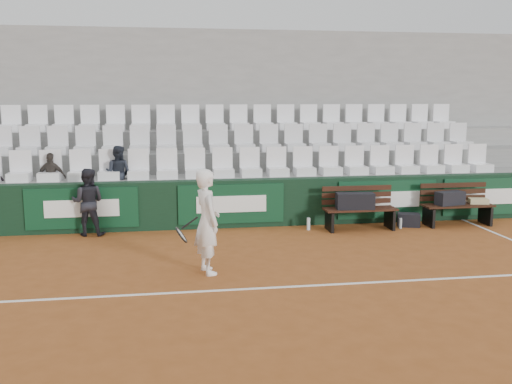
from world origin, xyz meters
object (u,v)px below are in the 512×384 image
(sports_bag_left, at_px, (355,201))
(bench_right, at_px, (457,215))
(water_bottle_near, at_px, (308,224))
(tennis_player, at_px, (207,222))
(water_bottle_far, at_px, (400,223))
(spectator_c, at_px, (117,152))
(spectator_b, at_px, (50,156))
(sports_bag_right, at_px, (450,198))
(sports_bag_ground, at_px, (409,220))
(ball_kid, at_px, (88,202))
(bench_left, at_px, (360,219))

(sports_bag_left, bearing_deg, bench_right, 2.61)
(water_bottle_near, xyz_separation_m, tennis_player, (-2.26, -2.56, 0.69))
(sports_bag_left, height_order, water_bottle_far, sports_bag_left)
(tennis_player, height_order, spectator_c, spectator_c)
(spectator_b, bearing_deg, tennis_player, 140.18)
(bench_right, height_order, water_bottle_near, bench_right)
(sports_bag_right, distance_m, water_bottle_near, 3.10)
(bench_right, xyz_separation_m, water_bottle_near, (-3.25, 0.06, -0.10))
(water_bottle_far, relative_size, spectator_b, 0.22)
(bench_right, relative_size, spectator_b, 1.46)
(bench_right, distance_m, spectator_b, 8.65)
(water_bottle_near, bearing_deg, sports_bag_ground, -0.19)
(sports_bag_left, relative_size, water_bottle_far, 3.46)
(water_bottle_far, distance_m, ball_kid, 6.38)
(water_bottle_far, bearing_deg, bench_right, 4.76)
(bench_right, relative_size, sports_bag_ground, 3.28)
(sports_bag_ground, height_order, spectator_c, spectator_c)
(bench_right, xyz_separation_m, sports_bag_ground, (-1.08, 0.05, -0.09))
(water_bottle_far, relative_size, spectator_c, 0.19)
(ball_kid, bearing_deg, sports_bag_left, -176.54)
(sports_bag_ground, height_order, spectator_b, spectator_b)
(water_bottle_far, bearing_deg, water_bottle_near, 174.98)
(sports_bag_left, height_order, spectator_b, spectator_b)
(water_bottle_near, height_order, water_bottle_far, water_bottle_near)
(water_bottle_near, relative_size, spectator_b, 0.25)
(sports_bag_right, relative_size, sports_bag_ground, 1.33)
(bench_right, bearing_deg, water_bottle_near, 178.95)
(water_bottle_near, height_order, spectator_c, spectator_c)
(spectator_c, bearing_deg, sports_bag_right, -170.48)
(spectator_b, bearing_deg, water_bottle_far, -178.84)
(sports_bag_left, relative_size, spectator_c, 0.66)
(bench_right, height_order, sports_bag_left, sports_bag_left)
(sports_bag_ground, bearing_deg, tennis_player, -150.08)
(sports_bag_ground, xyz_separation_m, water_bottle_near, (-2.18, 0.01, -0.01))
(tennis_player, xyz_separation_m, spectator_b, (-2.96, 3.63, 0.70))
(bench_right, relative_size, tennis_player, 0.92)
(bench_right, height_order, water_bottle_far, bench_right)
(sports_bag_right, bearing_deg, tennis_player, -154.77)
(ball_kid, bearing_deg, water_bottle_far, -175.88)
(bench_left, height_order, spectator_c, spectator_c)
(bench_left, xyz_separation_m, tennis_player, (-3.32, -2.44, 0.59))
(sports_bag_left, xyz_separation_m, ball_kid, (-5.34, 0.42, 0.05))
(bench_left, bearing_deg, water_bottle_far, -3.01)
(sports_bag_right, bearing_deg, sports_bag_ground, 177.17)
(water_bottle_far, bearing_deg, sports_bag_ground, 33.29)
(tennis_player, bearing_deg, bench_right, 24.41)
(bench_right, distance_m, tennis_player, 6.09)
(bench_left, relative_size, water_bottle_near, 5.86)
(sports_bag_ground, relative_size, water_bottle_near, 1.78)
(bench_left, bearing_deg, sports_bag_left, -162.26)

